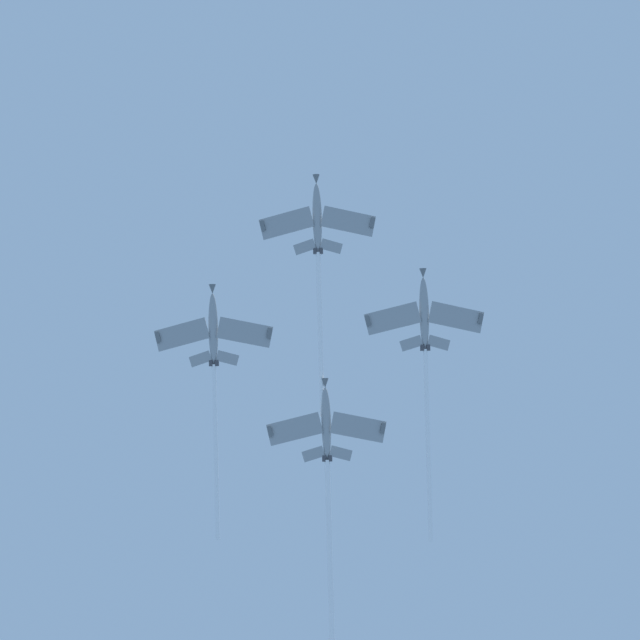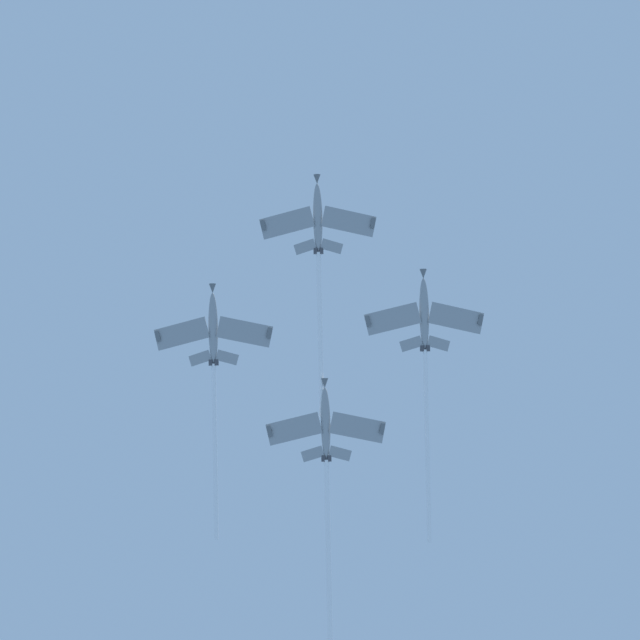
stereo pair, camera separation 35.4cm
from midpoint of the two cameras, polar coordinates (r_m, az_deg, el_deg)
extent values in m
ellipsoid|color=gray|center=(153.33, -0.11, 6.56)|extent=(8.20, 9.92, 6.65)
cone|color=#595E60|center=(154.88, -0.18, 8.98)|extent=(2.16, 2.29, 1.79)
ellipsoid|color=black|center=(154.37, -0.13, 7.27)|extent=(2.57, 2.91, 2.07)
cube|color=gray|center=(153.11, 1.89, 6.32)|extent=(9.57, 6.65, 1.81)
cube|color=#595E60|center=(153.32, 3.43, 6.24)|extent=(1.31, 1.80, 0.92)
cube|color=gray|center=(153.21, -2.10, 6.21)|extent=(8.16, 9.11, 1.81)
cube|color=#595E60|center=(153.50, -3.63, 6.04)|extent=(1.74, 1.58, 0.92)
cube|color=gray|center=(152.36, 0.80, 4.74)|extent=(3.96, 2.80, 0.96)
cube|color=gray|center=(152.40, -0.92, 4.69)|extent=(3.41, 3.92, 0.96)
cube|color=#595E60|center=(153.77, -0.06, 4.70)|extent=(2.23, 2.80, 3.58)
cylinder|color=#38383D|center=(152.12, 0.11, 4.43)|extent=(1.40, 1.48, 1.17)
cylinder|color=#38383D|center=(152.13, -0.23, 4.42)|extent=(1.40, 1.48, 1.17)
cylinder|color=white|center=(150.32, 0.08, -0.89)|extent=(16.16, 20.46, 13.39)
ellipsoid|color=gray|center=(149.55, 6.74, 0.44)|extent=(8.15, 9.99, 6.58)
cone|color=#595E60|center=(150.33, 6.67, 2.98)|extent=(2.15, 2.29, 1.79)
ellipsoid|color=black|center=(150.35, 6.69, 1.22)|extent=(2.56, 2.92, 2.06)
cube|color=gray|center=(150.05, 8.77, 0.18)|extent=(9.58, 6.60, 1.79)
cube|color=#595E60|center=(150.79, 10.30, 0.09)|extent=(1.30, 1.81, 0.91)
cube|color=gray|center=(148.88, 4.73, 0.10)|extent=(8.21, 9.09, 1.79)
cube|color=#595E60|center=(148.72, 3.15, -0.05)|extent=(1.74, 1.59, 0.91)
cube|color=gray|center=(149.43, 7.66, -1.45)|extent=(3.95, 2.78, 0.95)
cube|color=gray|center=(148.92, 5.92, -1.49)|extent=(3.43, 3.92, 0.95)
cube|color=#595E60|center=(150.56, 6.74, -1.43)|extent=(2.20, 2.81, 3.58)
cylinder|color=#38383D|center=(149.06, 6.98, -1.77)|extent=(1.40, 1.48, 1.16)
cylinder|color=#38383D|center=(148.96, 6.64, -1.78)|extent=(1.40, 1.48, 1.16)
cylinder|color=white|center=(148.98, 6.98, -7.90)|extent=(17.85, 23.10, 14.71)
ellipsoid|color=gray|center=(150.56, -6.77, -0.56)|extent=(8.27, 9.88, 6.63)
cone|color=#595E60|center=(151.30, -6.83, 1.97)|extent=(2.16, 2.29, 1.79)
ellipsoid|color=black|center=(151.35, -6.76, 0.22)|extent=(2.58, 2.90, 2.07)
cube|color=gray|center=(149.79, -4.76, -0.79)|extent=(9.56, 6.71, 1.80)
cube|color=#595E60|center=(149.54, -3.19, -0.86)|extent=(1.32, 1.80, 0.92)
cube|color=gray|center=(151.18, -8.76, -0.92)|extent=(8.12, 9.14, 1.80)
cube|color=#595E60|center=(152.01, -10.28, -1.09)|extent=(1.74, 1.57, 0.92)
cube|color=gray|center=(149.92, -5.87, -2.43)|extent=(3.96, 2.82, 0.95)
cube|color=gray|center=(150.52, -7.59, -2.48)|extent=(3.40, 3.93, 0.95)
cube|color=#595E60|center=(151.60, -6.66, -2.41)|extent=(2.25, 2.78, 3.58)
cylinder|color=#38383D|center=(150.00, -6.56, -2.75)|extent=(1.40, 1.48, 1.17)
cylinder|color=#38383D|center=(150.12, -6.90, -2.76)|extent=(1.40, 1.48, 1.17)
cylinder|color=white|center=(150.05, -6.61, -8.33)|extent=(16.71, 20.90, 13.65)
ellipsoid|color=gray|center=(149.21, 0.47, -6.62)|extent=(8.13, 9.80, 6.96)
cone|color=#595E60|center=(149.45, 0.40, -4.05)|extent=(2.16, 2.30, 1.82)
ellipsoid|color=black|center=(149.86, 0.45, -5.82)|extent=(2.56, 2.89, 2.14)
cube|color=gray|center=(149.17, 2.53, -6.86)|extent=(9.55, 6.62, 1.91)
cube|color=#595E60|center=(149.46, 4.11, -6.93)|extent=(1.30, 1.78, 0.97)
cube|color=gray|center=(149.23, -1.57, -6.98)|extent=(8.11, 9.09, 1.91)
cube|color=#595E60|center=(149.58, -3.15, -7.13)|extent=(1.72, 1.56, 0.97)
cube|color=gray|center=(149.24, 1.41, -8.51)|extent=(3.95, 2.78, 1.01)
cube|color=gray|center=(149.27, -0.36, -8.56)|extent=(3.39, 3.91, 1.01)
cube|color=#595E60|center=(150.63, 0.52, -8.45)|extent=(2.26, 2.83, 3.61)
cylinder|color=#38383D|center=(149.15, 0.71, -8.84)|extent=(1.41, 1.49, 1.18)
cylinder|color=#38383D|center=(149.16, 0.36, -8.85)|extent=(1.41, 1.49, 1.18)
cylinder|color=white|center=(150.54, 0.72, -15.25)|extent=(18.89, 23.91, 16.79)
camera|label=1|loc=(0.18, 90.07, 0.17)|focal=50.07mm
camera|label=2|loc=(0.18, -89.93, -0.17)|focal=50.07mm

